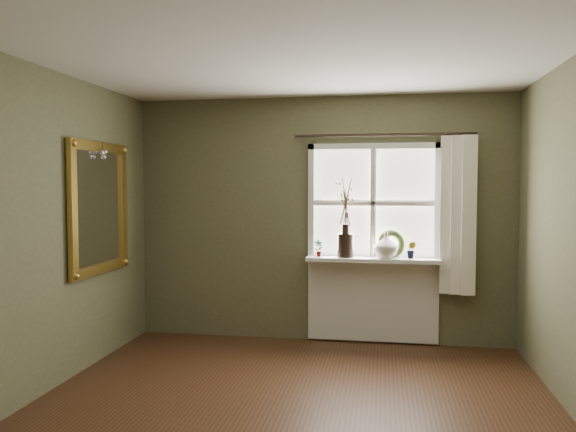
# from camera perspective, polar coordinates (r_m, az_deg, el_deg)

# --- Properties ---
(floor) EXTENTS (4.50, 4.50, 0.00)m
(floor) POSITION_cam_1_polar(r_m,az_deg,el_deg) (4.09, -0.37, -20.83)
(floor) COLOR #3D2213
(floor) RESTS_ON ground
(ceiling) EXTENTS (4.50, 4.50, 0.00)m
(ceiling) POSITION_cam_1_polar(r_m,az_deg,el_deg) (3.86, -0.38, 17.19)
(ceiling) COLOR silver
(ceiling) RESTS_ON ground
(wall_back) EXTENTS (4.00, 0.10, 2.60)m
(wall_back) POSITION_cam_1_polar(r_m,az_deg,el_deg) (6.03, 3.41, -0.33)
(wall_back) COLOR brown
(wall_back) RESTS_ON ground
(wall_left) EXTENTS (0.10, 4.50, 2.60)m
(wall_left) POSITION_cam_1_polar(r_m,az_deg,el_deg) (4.58, -26.53, -1.74)
(wall_left) COLOR brown
(wall_left) RESTS_ON ground
(wall_front) EXTENTS (4.00, 0.10, 2.60)m
(wall_front) POSITION_cam_1_polar(r_m,az_deg,el_deg) (1.57, -15.30, -10.27)
(wall_front) COLOR brown
(wall_front) RESTS_ON ground
(window_frame) EXTENTS (1.36, 0.06, 1.24)m
(window_frame) POSITION_cam_1_polar(r_m,az_deg,el_deg) (5.92, 8.65, 1.31)
(window_frame) COLOR silver
(window_frame) RESTS_ON wall_back
(window_sill) EXTENTS (1.36, 0.26, 0.04)m
(window_sill) POSITION_cam_1_polar(r_m,az_deg,el_deg) (5.86, 8.58, -4.40)
(window_sill) COLOR silver
(window_sill) RESTS_ON wall_back
(window_apron) EXTENTS (1.36, 0.04, 0.88)m
(window_apron) POSITION_cam_1_polar(r_m,az_deg,el_deg) (6.04, 8.57, -8.41)
(window_apron) COLOR silver
(window_apron) RESTS_ON ground
(dark_jug) EXTENTS (0.22, 0.22, 0.24)m
(dark_jug) POSITION_cam_1_polar(r_m,az_deg,el_deg) (5.85, 5.86, -2.98)
(dark_jug) COLOR black
(dark_jug) RESTS_ON window_sill
(cream_vase) EXTENTS (0.27, 0.27, 0.26)m
(cream_vase) POSITION_cam_1_polar(r_m,az_deg,el_deg) (5.84, 9.91, -2.93)
(cream_vase) COLOR beige
(cream_vase) RESTS_ON window_sill
(wreath) EXTENTS (0.32, 0.23, 0.30)m
(wreath) POSITION_cam_1_polar(r_m,az_deg,el_deg) (5.88, 10.46, -3.10)
(wreath) COLOR #364A20
(wreath) RESTS_ON window_sill
(potted_plant_left) EXTENTS (0.11, 0.09, 0.18)m
(potted_plant_left) POSITION_cam_1_polar(r_m,az_deg,el_deg) (5.88, 3.12, -3.27)
(potted_plant_left) COLOR #364A20
(potted_plant_left) RESTS_ON window_sill
(potted_plant_right) EXTENTS (0.12, 0.11, 0.18)m
(potted_plant_right) POSITION_cam_1_polar(r_m,az_deg,el_deg) (5.85, 12.43, -3.38)
(potted_plant_right) COLOR #364A20
(potted_plant_right) RESTS_ON window_sill
(curtain) EXTENTS (0.36, 0.12, 1.59)m
(curtain) POSITION_cam_1_polar(r_m,az_deg,el_deg) (5.87, 16.85, 0.08)
(curtain) COLOR white
(curtain) RESTS_ON wall_back
(curtain_rod) EXTENTS (1.84, 0.03, 0.03)m
(curtain_rod) POSITION_cam_1_polar(r_m,az_deg,el_deg) (5.88, 9.68, 8.12)
(curtain_rod) COLOR black
(curtain_rod) RESTS_ON wall_back
(gilt_mirror) EXTENTS (0.10, 1.03, 1.23)m
(gilt_mirror) POSITION_cam_1_polar(r_m,az_deg,el_deg) (5.53, -18.61, 0.82)
(gilt_mirror) COLOR white
(gilt_mirror) RESTS_ON wall_left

